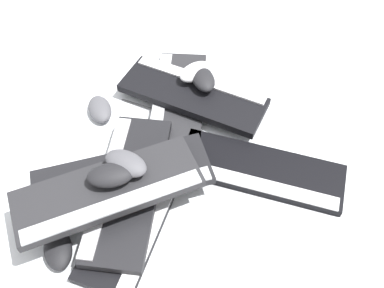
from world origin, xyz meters
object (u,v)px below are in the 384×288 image
mouse_4 (100,109)px  mouse_5 (195,72)px  keyboard_5 (108,190)px  mouse_0 (203,79)px  mouse_1 (58,249)px  mouse_3 (129,241)px  keyboard_1 (260,171)px  keyboard_6 (193,94)px  mouse_2 (126,163)px  mouse_6 (111,175)px  keyboard_2 (177,104)px  keyboard_0 (139,209)px  keyboard_4 (123,178)px  keyboard_3 (128,186)px

mouse_4 → mouse_5: size_ratio=1.00×
keyboard_5 → mouse_0: keyboard_5 is taller
mouse_4 → mouse_5: (-0.21, 0.21, 0.06)m
mouse_1 → mouse_3: size_ratio=1.00×
mouse_5 → keyboard_1: bearing=80.1°
keyboard_6 → mouse_2: size_ratio=4.01×
mouse_6 → keyboard_6: bearing=-128.2°
keyboard_2 → mouse_1: (0.54, -0.04, 0.01)m
keyboard_2 → keyboard_5: (0.39, 0.02, 0.09)m
keyboard_0 → keyboard_5: 0.11m
keyboard_2 → mouse_5: mouse_5 is taller
keyboard_6 → mouse_6: 0.42m
keyboard_4 → mouse_0: (-0.40, 0.03, 0.01)m
mouse_1 → keyboard_6: bearing=128.3°
keyboard_2 → mouse_2: 0.35m
keyboard_5 → mouse_3: (0.06, 0.08, -0.08)m
keyboard_2 → mouse_4: (0.12, -0.20, 0.01)m
keyboard_1 → keyboard_2: bearing=-110.7°
keyboard_0 → mouse_1: 0.21m
mouse_3 → mouse_6: size_ratio=1.00×
keyboard_0 → mouse_4: size_ratio=4.14×
keyboard_3 → mouse_1: 0.22m
keyboard_1 → keyboard_6: (-0.15, -0.28, 0.03)m
mouse_0 → mouse_6: bearing=133.8°
mouse_6 → keyboard_0: bearing=151.6°
mouse_0 → keyboard_6: bearing=118.0°
mouse_2 → mouse_3: size_ratio=1.00×
keyboard_2 → keyboard_4: 0.34m
mouse_2 → mouse_3: 0.19m
keyboard_1 → mouse_0: 0.33m
mouse_2 → mouse_4: bearing=-37.9°
keyboard_4 → mouse_0: mouse_0 is taller
keyboard_2 → keyboard_3: bearing=5.5°
keyboard_3 → keyboard_6: (-0.37, 0.01, 0.00)m
mouse_1 → keyboard_2: bearing=131.7°
keyboard_2 → keyboard_6: bearing=132.9°
mouse_1 → keyboard_3: bearing=117.6°
keyboard_6 → keyboard_0: bearing=5.9°
mouse_3 → keyboard_1: bearing=31.9°
keyboard_3 → mouse_4: 0.31m
keyboard_4 → mouse_2: (-0.01, 0.01, 0.07)m
mouse_1 → mouse_4: size_ratio=1.00×
mouse_1 → mouse_5: mouse_5 is taller
mouse_0 → mouse_1: (0.61, -0.09, -0.06)m
mouse_2 → keyboard_1: bearing=-140.2°
keyboard_2 → mouse_2: bearing=6.1°
keyboard_2 → keyboard_3: keyboard_3 is taller
keyboard_3 → mouse_3: size_ratio=4.23×
keyboard_4 → mouse_4: keyboard_4 is taller
keyboard_5 → mouse_1: size_ratio=3.91×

